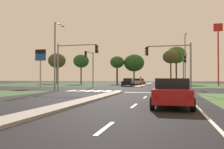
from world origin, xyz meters
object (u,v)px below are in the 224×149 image
Objects in this scene: treeline_fifth at (176,55)px; treeline_fourth at (134,63)px; traffic_signal_far_left at (90,63)px; pedestrian_at_median at (141,80)px; treeline_second at (81,61)px; car_grey_third at (141,81)px; fuel_price_totem at (41,60)px; street_lamp_second at (56,52)px; traffic_signal_near_right at (173,58)px; treeline_third at (117,62)px; car_beige_second at (137,81)px; car_red_near at (172,92)px; traffic_signal_far_right at (184,66)px; street_lamp_third at (185,57)px; car_black_fourth at (128,82)px; fastfood_pole_sign at (218,41)px; treeline_sixth at (171,57)px; treeline_near at (57,61)px; traffic_signal_near_left at (73,58)px.

treeline_fourth is at bearing 178.92° from treeline_fifth.
traffic_signal_far_left reaches higher than pedestrian_at_median.
traffic_signal_far_left is 0.78× the size of treeline_second.
traffic_signal_far_left is (-5.37, -26.58, 3.43)m from car_grey_third.
fuel_price_totem is at bearing -154.14° from traffic_signal_far_left.
fuel_price_totem is (-6.43, 7.14, -0.25)m from street_lamp_second.
traffic_signal_far_left reaches higher than traffic_signal_near_right.
traffic_signal_near_right is 0.69× the size of treeline_third.
car_red_near is at bearing 99.90° from car_beige_second.
traffic_signal_far_right is (2.06, 24.30, 2.71)m from car_red_near.
street_lamp_second is (-6.28, -37.27, 4.07)m from car_grey_third.
street_lamp_second reaches higher than fuel_price_totem.
pedestrian_at_median is at bearing 107.14° from traffic_signal_near_right.
street_lamp_third reaches higher than street_lamp_second.
treeline_third is at bearing -29.68° from car_beige_second.
car_beige_second is 13.31m from car_black_fourth.
treeline_fourth is (-19.39, 10.51, -3.64)m from fastfood_pole_sign.
traffic_signal_far_left is 25.47m from treeline_sixth.
pedestrian_at_median is 20.42m from treeline_fourth.
pedestrian_at_median is at bearing 38.94° from traffic_signal_far_left.
treeline_fifth is at bearing -1.08° from treeline_fourth.
fuel_price_totem is 0.82× the size of treeline_third.
treeline_second is at bearing 140.09° from traffic_signal_far_right.
traffic_signal_far_right is 28.67m from treeline_fourth.
street_lamp_third is 14.02m from treeline_fifth.
car_beige_second is at bearing 104.06° from traffic_signal_near_right.
treeline_fourth is 0.95× the size of treeline_sixth.
traffic_signal_far_left is at bearing -52.78° from treeline_near.
treeline_third is at bearing 159.54° from fastfood_pole_sign.
treeline_fifth is (9.42, -1.03, 6.91)m from car_grey_third.
treeline_fifth is at bearing 66.59° from street_lamp_second.
car_grey_third is at bearing 125.98° from street_lamp_third.
treeline_second is at bearing 115.48° from traffic_signal_far_left.
car_red_near is 24.54m from traffic_signal_far_right.
traffic_signal_far_left is at bearing -88.18° from treeline_third.
traffic_signal_far_right is 0.58× the size of street_lamp_second.
car_black_fourth is at bearing -70.34° from treeline_third.
car_beige_second is 0.50× the size of treeline_near.
car_black_fourth is at bearing -120.02° from treeline_sixth.
street_lamp_second is 35.30m from treeline_sixth.
treeline_second is at bearing 95.80° from fuel_price_totem.
traffic_signal_far_right is 26.25m from treeline_fifth.
treeline_sixth is at bearing -174.33° from car_beige_second.
treeline_sixth is (-1.83, 21.88, 3.36)m from traffic_signal_far_right.
street_lamp_third is 5.67× the size of pedestrian_at_median.
traffic_signal_far_left is 1.08× the size of traffic_signal_near_left.
traffic_signal_near_right reaches higher than traffic_signal_far_right.
treeline_near is at bearing 122.96° from car_red_near.
traffic_signal_near_left is at bearing -139.21° from traffic_signal_far_right.
treeline_second is (-15.00, 13.14, 5.33)m from car_black_fourth.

